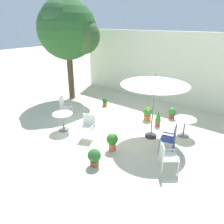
# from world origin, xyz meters

# --- Properties ---
(ground_plane) EXTENTS (60.00, 60.00, 0.00)m
(ground_plane) POSITION_xyz_m (0.00, 0.00, 0.00)
(ground_plane) COLOR beige
(villa_facade) EXTENTS (10.96, 0.30, 3.66)m
(villa_facade) POSITION_xyz_m (0.00, 4.43, 1.83)
(villa_facade) COLOR silver
(villa_facade) RESTS_ON ground
(shade_tree) EXTENTS (3.19, 3.04, 5.22)m
(shade_tree) POSITION_xyz_m (-4.32, 1.61, 3.70)
(shade_tree) COLOR #4D3D27
(shade_tree) RESTS_ON ground
(patio_umbrella_0) EXTENTS (2.40, 2.40, 2.43)m
(patio_umbrella_0) POSITION_xyz_m (1.43, 0.35, 2.20)
(patio_umbrella_0) COLOR #2D2D2D
(patio_umbrella_0) RESTS_ON ground
(cafe_table_0) EXTENTS (0.79, 0.79, 0.73)m
(cafe_table_0) POSITION_xyz_m (-1.61, -1.36, 0.51)
(cafe_table_0) COLOR white
(cafe_table_0) RESTS_ON ground
(cafe_table_1) EXTENTS (0.83, 0.83, 0.72)m
(cafe_table_1) POSITION_xyz_m (2.38, 1.21, 0.51)
(cafe_table_1) COLOR silver
(cafe_table_1) RESTS_ON ground
(patio_chair_0) EXTENTS (0.68, 0.67, 0.88)m
(patio_chair_0) POSITION_xyz_m (2.75, -1.16, 0.52)
(patio_chair_0) COLOR white
(patio_chair_0) RESTS_ON ground
(patio_chair_1) EXTENTS (0.56, 0.54, 0.96)m
(patio_chair_1) POSITION_xyz_m (2.42, -0.15, 0.54)
(patio_chair_1) COLOR #2F4197
(patio_chair_1) RESTS_ON ground
(patio_chair_2) EXTENTS (0.64, 0.64, 0.93)m
(patio_chair_2) POSITION_xyz_m (-0.39, -1.19, 0.54)
(patio_chair_2) COLOR white
(patio_chair_2) RESTS_ON ground
(patio_chair_3) EXTENTS (0.61, 0.63, 0.95)m
(patio_chair_3) POSITION_xyz_m (-2.63, -0.44, 0.54)
(patio_chair_3) COLOR silver
(patio_chair_3) RESTS_ON ground
(potted_plant_0) EXTENTS (0.25, 0.25, 0.72)m
(potted_plant_0) POSITION_xyz_m (1.22, 1.32, 0.38)
(potted_plant_0) COLOR #A2513B
(potted_plant_0) RESTS_ON ground
(potted_plant_1) EXTENTS (0.34, 0.34, 0.52)m
(potted_plant_1) POSITION_xyz_m (1.36, 2.45, 0.29)
(potted_plant_1) COLOR #9A442F
(potted_plant_1) RESTS_ON ground
(potted_plant_2) EXTENTS (0.41, 0.42, 0.61)m
(potted_plant_2) POSITION_xyz_m (0.55, 1.62, 0.34)
(potted_plant_2) COLOR #CE7138
(potted_plant_2) RESTS_ON ground
(potted_plant_3) EXTENTS (0.27, 0.27, 0.42)m
(potted_plant_3) POSITION_xyz_m (-2.06, 1.76, 0.23)
(potted_plant_3) COLOR brown
(potted_plant_3) RESTS_ON ground
(potted_plant_4) EXTENTS (0.41, 0.42, 0.56)m
(potted_plant_4) POSITION_xyz_m (0.95, -2.30, 0.32)
(potted_plant_4) COLOR brown
(potted_plant_4) RESTS_ON ground
(potted_plant_5) EXTENTS (0.42, 0.40, 0.62)m
(potted_plant_5) POSITION_xyz_m (0.84, -1.30, 0.37)
(potted_plant_5) COLOR #C56841
(potted_plant_5) RESTS_ON ground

